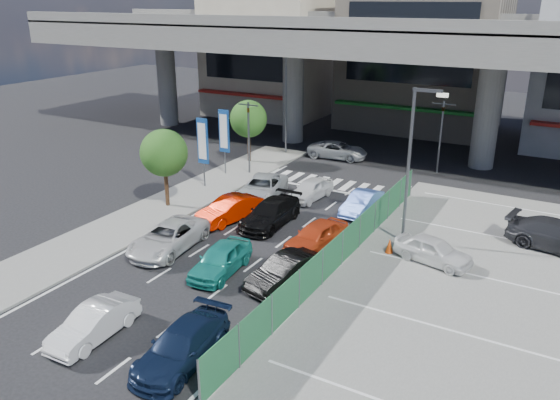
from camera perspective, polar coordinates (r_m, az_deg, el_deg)
The scene contains 29 objects.
ground at distance 27.00m, azimuth -5.73°, elevation -6.01°, with size 120.00×120.00×0.00m, color black.
parking_lot at distance 24.93m, azimuth 18.71°, elevation -9.41°, with size 12.00×28.00×0.06m, color slate.
sidewalk_left at distance 33.88m, azimuth -11.62°, elevation -0.60°, with size 4.00×30.00×0.12m, color slate.
fence_run at distance 25.04m, azimuth 5.60°, elevation -5.93°, with size 0.16×22.00×1.80m, color #1F5C35, non-canonical shape.
expressway at distance 44.10m, azimuth 11.01°, elevation 15.90°, with size 64.00×14.00×10.75m.
building_west at distance 60.01m, azimuth -0.95°, elevation 15.19°, with size 12.00×10.90×13.00m.
building_center at distance 54.67m, azimuth 14.79°, elevation 15.09°, with size 14.00×10.90×15.00m.
traffic_light_left at distance 38.46m, azimuth -3.32°, elevation 8.33°, with size 1.60×1.24×5.20m.
traffic_light_right at distance 40.41m, azimuth 16.59°, elevation 8.11°, with size 1.60×1.24×5.20m.
street_lamp_right at distance 27.53m, azimuth 13.73°, elevation 4.66°, with size 1.65×0.22×8.00m.
street_lamp_left at distance 43.45m, azimuth 0.84°, elevation 10.88°, with size 1.65×0.22×8.00m.
signboard_near at distance 36.03m, azimuth -8.08°, elevation 5.91°, with size 0.80×0.14×4.70m.
signboard_far at distance 38.61m, azimuth -5.87°, elevation 6.98°, with size 0.80×0.14×4.70m.
tree_near at distance 32.85m, azimuth -12.03°, elevation 4.82°, with size 2.80×2.80×4.80m.
tree_far at distance 41.48m, azimuth -3.32°, elevation 8.45°, with size 2.80×2.80×4.80m.
hatch_white_back_mid at distance 21.87m, azimuth -18.87°, elevation -12.08°, with size 1.32×3.79×1.25m, color white.
minivan_navy_back at distance 19.84m, azimuth -10.22°, elevation -14.76°, with size 1.82×4.48×1.30m, color #0E1A34.
sedan_white_mid_left at distance 27.95m, azimuth -11.59°, elevation -3.84°, with size 2.28×4.95×1.38m, color silver.
taxi_teal_mid at distance 25.33m, azimuth -6.22°, elevation -6.16°, with size 1.63×4.05×1.38m, color teal.
hatch_black_mid_right at distance 24.18m, azimuth 0.59°, elevation -7.46°, with size 1.41×4.05×1.34m, color black.
taxi_orange_left at distance 31.04m, azimuth -5.28°, elevation -0.99°, with size 1.46×4.19×1.38m, color red.
sedan_black_mid at distance 30.37m, azimuth -0.99°, elevation -1.39°, with size 1.93×4.76×1.38m, color black.
taxi_orange_right at distance 27.61m, azimuth 3.85°, elevation -3.75°, with size 1.63×4.05×1.38m, color red.
wagon_silver_front_left at distance 34.43m, azimuth -1.87°, elevation 1.28°, with size 2.29×4.97×1.38m, color #B8BDC1.
sedan_white_front_mid at distance 34.36m, azimuth 3.21°, elevation 1.14°, with size 1.52×3.77×1.29m, color silver.
kei_truck_front_right at distance 32.43m, azimuth 8.55°, elevation -0.30°, with size 1.32×3.80×1.25m, color #577DE6.
crossing_wagon_silver at distance 43.46m, azimuth 6.04°, elevation 5.21°, with size 2.15×4.65×1.29m, color silver.
parked_sedan_white at distance 27.02m, azimuth 15.72°, elevation -5.07°, with size 1.50×3.73×1.27m, color silver.
traffic_cone at distance 27.63m, azimuth 11.37°, elevation -4.69°, with size 0.39×0.39×0.75m, color #D2410B.
Camera 1 is at (14.12, -19.65, 11.98)m, focal length 35.00 mm.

